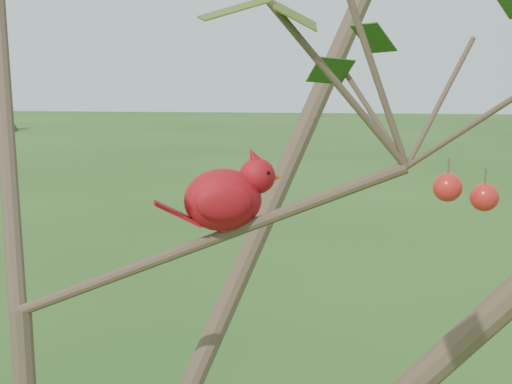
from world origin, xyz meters
TOP-DOWN VIEW (x-y plane):
  - crabapple_tree at (0.03, -0.02)m, footprint 2.35×2.05m
  - cardinal at (0.29, 0.07)m, footprint 0.19×0.12m
  - distant_trees at (-0.78, 24.19)m, footprint 44.73×15.77m

SIDE VIEW (x-z plane):
  - distant_trees at x=-0.78m, z-range -0.19..2.83m
  - crabapple_tree at x=0.03m, z-range 0.65..3.60m
  - cardinal at x=0.29m, z-range 2.08..2.22m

